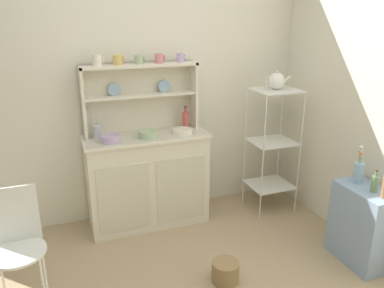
# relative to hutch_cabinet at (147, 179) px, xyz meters

# --- Properties ---
(wall_back) EXTENTS (3.84, 0.05, 2.50)m
(wall_back) POSITION_rel_hutch_cabinet_xyz_m (-0.01, 0.26, 0.80)
(wall_back) COLOR silver
(wall_back) RESTS_ON ground
(hutch_cabinet) EXTENTS (1.11, 0.45, 0.87)m
(hutch_cabinet) POSITION_rel_hutch_cabinet_xyz_m (0.00, 0.00, 0.00)
(hutch_cabinet) COLOR silver
(hutch_cabinet) RESTS_ON ground
(hutch_shelf_unit) EXTENTS (1.04, 0.18, 0.62)m
(hutch_shelf_unit) POSITION_rel_hutch_cabinet_xyz_m (0.00, 0.16, 0.79)
(hutch_shelf_unit) COLOR beige
(hutch_shelf_unit) RESTS_ON hutch_cabinet
(bakers_rack) EXTENTS (0.42, 0.38, 1.23)m
(bakers_rack) POSITION_rel_hutch_cabinet_xyz_m (1.22, -0.15, 0.30)
(bakers_rack) COLOR silver
(bakers_rack) RESTS_ON ground
(side_shelf_blue) EXTENTS (0.28, 0.48, 0.64)m
(side_shelf_blue) POSITION_rel_hutch_cabinet_xyz_m (1.43, -1.19, -0.13)
(side_shelf_blue) COLOR #849EBC
(side_shelf_blue) RESTS_ON ground
(wire_chair) EXTENTS (0.36, 0.36, 0.85)m
(wire_chair) POSITION_rel_hutch_cabinet_xyz_m (-1.07, -0.79, 0.07)
(wire_chair) COLOR white
(wire_chair) RESTS_ON ground
(floor_basket) EXTENTS (0.20, 0.20, 0.16)m
(floor_basket) POSITION_rel_hutch_cabinet_xyz_m (0.32, -1.05, -0.36)
(floor_basket) COLOR #93754C
(floor_basket) RESTS_ON ground
(cup_cream_0) EXTENTS (0.10, 0.08, 0.09)m
(cup_cream_0) POSITION_rel_hutch_cabinet_xyz_m (-0.36, 0.12, 1.08)
(cup_cream_0) COLOR silver
(cup_cream_0) RESTS_ON hutch_shelf_unit
(cup_gold_1) EXTENTS (0.09, 0.08, 0.08)m
(cup_gold_1) POSITION_rel_hutch_cabinet_xyz_m (-0.19, 0.12, 1.08)
(cup_gold_1) COLOR #DBB760
(cup_gold_1) RESTS_ON hutch_shelf_unit
(cup_sage_2) EXTENTS (0.09, 0.07, 0.08)m
(cup_sage_2) POSITION_rel_hutch_cabinet_xyz_m (-0.00, 0.12, 1.08)
(cup_sage_2) COLOR #9EB78E
(cup_sage_2) RESTS_ON hutch_shelf_unit
(cup_rose_3) EXTENTS (0.09, 0.08, 0.08)m
(cup_rose_3) POSITION_rel_hutch_cabinet_xyz_m (0.18, 0.12, 1.08)
(cup_rose_3) COLOR #D17A84
(cup_rose_3) RESTS_ON hutch_shelf_unit
(cup_lilac_4) EXTENTS (0.08, 0.06, 0.08)m
(cup_lilac_4) POSITION_rel_hutch_cabinet_xyz_m (0.38, 0.12, 1.08)
(cup_lilac_4) COLOR #B79ECC
(cup_lilac_4) RESTS_ON hutch_shelf_unit
(bowl_mixing_large) EXTENTS (0.16, 0.16, 0.06)m
(bowl_mixing_large) POSITION_rel_hutch_cabinet_xyz_m (-0.32, -0.07, 0.45)
(bowl_mixing_large) COLOR #B79ECC
(bowl_mixing_large) RESTS_ON hutch_cabinet
(bowl_floral_medium) EXTENTS (0.16, 0.16, 0.06)m
(bowl_floral_medium) POSITION_rel_hutch_cabinet_xyz_m (-0.00, -0.07, 0.45)
(bowl_floral_medium) COLOR #9EB78E
(bowl_floral_medium) RESTS_ON hutch_cabinet
(bowl_cream_small) EXTENTS (0.18, 0.18, 0.05)m
(bowl_cream_small) POSITION_rel_hutch_cabinet_xyz_m (0.32, -0.07, 0.45)
(bowl_cream_small) COLOR silver
(bowl_cream_small) RESTS_ON hutch_cabinet
(jam_bottle) EXTENTS (0.06, 0.06, 0.22)m
(jam_bottle) POSITION_rel_hutch_cabinet_xyz_m (0.41, 0.09, 0.51)
(jam_bottle) COLOR #B74C47
(jam_bottle) RESTS_ON hutch_cabinet
(utensil_jar) EXTENTS (0.08, 0.08, 0.23)m
(utensil_jar) POSITION_rel_hutch_cabinet_xyz_m (-0.41, 0.08, 0.48)
(utensil_jar) COLOR #B2B7C6
(utensil_jar) RESTS_ON hutch_cabinet
(porcelain_teapot) EXTENTS (0.25, 0.16, 0.18)m
(porcelain_teapot) POSITION_rel_hutch_cabinet_xyz_m (1.22, -0.15, 0.86)
(porcelain_teapot) COLOR white
(porcelain_teapot) RESTS_ON bakers_rack
(flower_vase) EXTENTS (0.08, 0.08, 0.31)m
(flower_vase) POSITION_rel_hutch_cabinet_xyz_m (1.43, -1.07, 0.29)
(flower_vase) COLOR #8EB2D1
(flower_vase) RESTS_ON side_shelf_blue
(oil_bottle) EXTENTS (0.05, 0.05, 0.18)m
(oil_bottle) POSITION_rel_hutch_cabinet_xyz_m (1.43, -1.24, 0.26)
(oil_bottle) COLOR #6B8C60
(oil_bottle) RESTS_ON side_shelf_blue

